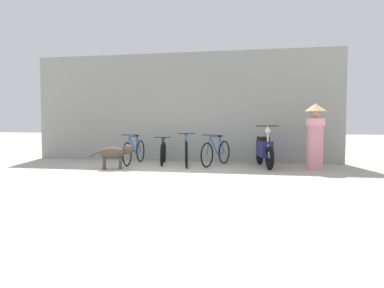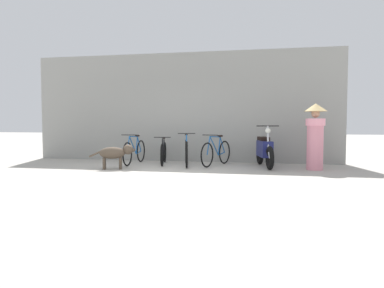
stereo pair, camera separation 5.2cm
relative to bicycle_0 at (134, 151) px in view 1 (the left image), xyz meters
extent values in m
plane|color=#ADA89E|center=(1.14, -2.06, -0.36)|extent=(60.00, 60.00, 0.00)
cube|color=gray|center=(1.14, 1.11, 1.29)|extent=(9.50, 0.20, 3.30)
torus|color=black|center=(0.00, -0.55, -0.03)|extent=(0.04, 0.66, 0.66)
torus|color=black|center=(0.00, 0.54, -0.03)|extent=(0.04, 0.66, 0.66)
cylinder|color=#1959A5|center=(0.00, -0.13, 0.18)|extent=(0.03, 0.54, 0.55)
cylinder|color=#1959A5|center=(0.00, 0.19, 0.17)|extent=(0.03, 0.14, 0.50)
cylinder|color=#1959A5|center=(0.00, -0.07, 0.43)|extent=(0.03, 0.63, 0.06)
cylinder|color=#1959A5|center=(0.00, 0.34, -0.05)|extent=(0.03, 0.41, 0.08)
cylinder|color=#1959A5|center=(0.00, 0.39, 0.19)|extent=(0.03, 0.32, 0.46)
cylinder|color=#1959A5|center=(0.00, -0.46, 0.21)|extent=(0.03, 0.19, 0.49)
cube|color=black|center=(0.00, 0.24, 0.44)|extent=(0.07, 0.18, 0.05)
cylinder|color=black|center=(0.00, -0.38, 0.49)|extent=(0.46, 0.02, 0.02)
torus|color=black|center=(0.94, -0.40, -0.06)|extent=(0.18, 0.60, 0.61)
torus|color=black|center=(0.73, 0.59, -0.06)|extent=(0.18, 0.60, 0.61)
cylinder|color=black|center=(0.86, -0.02, 0.14)|extent=(0.13, 0.50, 0.50)
cylinder|color=black|center=(0.80, 0.27, 0.13)|extent=(0.05, 0.13, 0.46)
cylinder|color=black|center=(0.85, 0.03, 0.37)|extent=(0.15, 0.58, 0.06)
cylinder|color=black|center=(0.77, 0.41, -0.08)|extent=(0.11, 0.38, 0.07)
cylinder|color=black|center=(0.76, 0.46, 0.15)|extent=(0.09, 0.30, 0.43)
cylinder|color=black|center=(0.92, -0.33, 0.16)|extent=(0.06, 0.18, 0.45)
cube|color=black|center=(0.79, 0.32, 0.38)|extent=(0.11, 0.19, 0.05)
cylinder|color=black|center=(0.91, -0.26, 0.42)|extent=(0.46, 0.12, 0.02)
torus|color=black|center=(1.68, -0.64, -0.01)|extent=(0.22, 0.70, 0.70)
torus|color=black|center=(1.43, 0.37, -0.01)|extent=(0.22, 0.70, 0.70)
cylinder|color=#1959A5|center=(1.58, -0.25, 0.22)|extent=(0.15, 0.51, 0.58)
cylinder|color=#1959A5|center=(1.51, 0.04, 0.20)|extent=(0.06, 0.13, 0.53)
cylinder|color=#1959A5|center=(1.57, -0.20, 0.48)|extent=(0.17, 0.59, 0.06)
cylinder|color=#1959A5|center=(1.48, 0.18, -0.03)|extent=(0.12, 0.39, 0.08)
cylinder|color=#1959A5|center=(1.47, 0.23, 0.23)|extent=(0.10, 0.31, 0.49)
cylinder|color=#1959A5|center=(1.66, -0.56, 0.25)|extent=(0.07, 0.18, 0.52)
cube|color=black|center=(1.50, 0.10, 0.50)|extent=(0.11, 0.19, 0.05)
cylinder|color=black|center=(1.64, -0.49, 0.54)|extent=(0.45, 0.13, 0.02)
torus|color=black|center=(2.18, -0.40, -0.03)|extent=(0.26, 0.64, 0.67)
torus|color=black|center=(2.52, 0.57, -0.03)|extent=(0.26, 0.64, 0.67)
cylinder|color=#1959A5|center=(2.31, -0.02, 0.19)|extent=(0.20, 0.49, 0.55)
cylinder|color=#1959A5|center=(2.41, 0.25, 0.17)|extent=(0.07, 0.13, 0.50)
cylinder|color=#1959A5|center=(2.33, 0.02, 0.44)|extent=(0.22, 0.57, 0.06)
cylinder|color=#1959A5|center=(2.46, 0.39, -0.05)|extent=(0.16, 0.37, 0.08)
cylinder|color=#1959A5|center=(2.47, 0.43, 0.20)|extent=(0.13, 0.30, 0.46)
cylinder|color=#1959A5|center=(2.20, -0.33, 0.22)|extent=(0.09, 0.18, 0.49)
cube|color=black|center=(2.43, 0.30, 0.45)|extent=(0.13, 0.19, 0.05)
cylinder|color=black|center=(2.23, -0.25, 0.50)|extent=(0.44, 0.18, 0.02)
torus|color=black|center=(3.80, -0.58, -0.06)|extent=(0.24, 0.61, 0.60)
torus|color=black|center=(3.52, 0.63, -0.06)|extent=(0.24, 0.61, 0.60)
cube|color=navy|center=(3.66, 0.02, 0.13)|extent=(0.47, 0.91, 0.42)
cube|color=black|center=(3.63, 0.18, 0.39)|extent=(0.36, 0.60, 0.10)
cylinder|color=silver|center=(3.75, -0.36, 0.44)|extent=(0.08, 0.15, 0.62)
cylinder|color=silver|center=(3.78, -0.49, 0.04)|extent=(0.09, 0.22, 0.22)
cylinder|color=black|center=(3.74, -0.31, 0.74)|extent=(0.57, 0.16, 0.03)
sphere|color=silver|center=(3.74, -0.34, 0.62)|extent=(0.17, 0.17, 0.14)
ellipsoid|color=#4C3F33|center=(-0.12, -1.25, 0.06)|extent=(0.72, 0.50, 0.30)
cylinder|color=#4C3F33|center=(0.04, -1.11, -0.21)|extent=(0.09, 0.09, 0.30)
cylinder|color=#4C3F33|center=(0.09, -1.26, -0.21)|extent=(0.09, 0.09, 0.30)
cylinder|color=#4C3F33|center=(-0.34, -1.24, -0.21)|extent=(0.09, 0.09, 0.30)
cylinder|color=#4C3F33|center=(-0.29, -1.40, -0.21)|extent=(0.09, 0.09, 0.30)
sphere|color=#4C3F33|center=(0.25, -1.12, 0.14)|extent=(0.33, 0.33, 0.26)
ellipsoid|color=#4C3F33|center=(0.35, -1.08, 0.12)|extent=(0.17, 0.14, 0.10)
cylinder|color=#4C3F33|center=(-0.54, -1.40, 0.03)|extent=(0.28, 0.14, 0.16)
cylinder|color=pink|center=(4.91, -0.31, 0.29)|extent=(0.57, 0.57, 1.29)
cylinder|color=#FFA0B2|center=(4.91, -0.31, 0.84)|extent=(0.67, 0.67, 0.18)
sphere|color=tan|center=(4.91, -0.31, 1.05)|extent=(0.29, 0.29, 0.20)
cone|color=tan|center=(4.91, -0.31, 1.21)|extent=(0.80, 0.80, 0.20)
camera|label=1|loc=(3.77, -10.12, 0.84)|focal=35.00mm
camera|label=2|loc=(3.82, -10.11, 0.84)|focal=35.00mm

